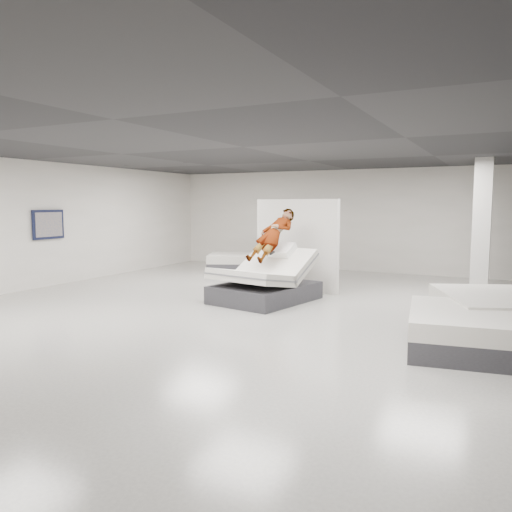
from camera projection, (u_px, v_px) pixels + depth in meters
The scene contains 10 objects.
room at pixel (243, 231), 9.62m from camera, with size 14.00×14.04×3.20m.
hero_bed at pixel (265, 283), 10.90m from camera, with size 2.03×2.45×1.26m.
person at pixel (273, 242), 11.05m from camera, with size 0.61×0.40×1.66m, color slate.
remote at pixel (272, 253), 10.66m from camera, with size 0.05×0.14×0.03m, color black.
divider_panel at pixel (296, 245), 12.35m from camera, with size 2.46×0.11×2.24m, color silver.
flat_bed_right_far at pixel (496, 312), 8.40m from camera, with size 2.38×2.68×0.61m.
flat_bed_right_near at pixel (466, 330), 7.30m from camera, with size 1.85×2.29×0.57m.
flat_bed_left_far at pixel (241, 263), 15.79m from camera, with size 2.42×2.16×0.55m.
column at pixel (482, 226), 11.82m from camera, with size 0.40×0.40×3.20m, color beige.
wall_poster at pixel (48, 224), 12.73m from camera, with size 0.06×0.95×0.75m.
Camera 1 is at (4.56, -8.47, 2.13)m, focal length 35.00 mm.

